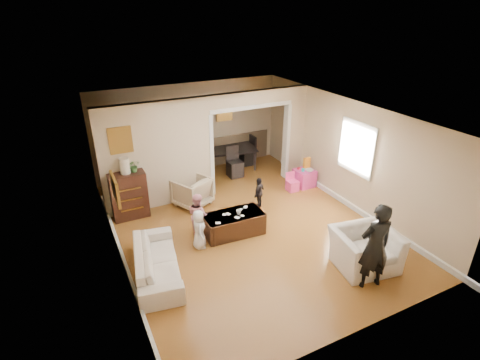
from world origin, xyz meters
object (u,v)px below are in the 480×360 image
armchair_front (365,249)px  child_toddler (259,193)px  dresser (129,195)px  table_lamp (125,166)px  adult_person (375,246)px  coffee_table (234,224)px  play_table (304,178)px  cyan_cup (303,170)px  armchair_back (192,191)px  child_kneel_b (198,215)px  sofa (157,261)px  dining_table (226,158)px  child_kneel_a (199,229)px  coffee_cup (239,212)px

armchair_front → child_toddler: 2.94m
dresser → table_lamp: 0.74m
adult_person → child_toddler: bearing=-72.3°
dresser → coffee_table: 2.57m
play_table → cyan_cup: size_ratio=6.17×
adult_person → coffee_table: bearing=-49.7°
armchair_back → table_lamp: 1.76m
coffee_table → adult_person: (1.46, -2.57, 0.58)m
adult_person → child_kneel_b: (-2.16, 2.87, -0.33)m
sofa → cyan_cup: size_ratio=24.26×
sofa → table_lamp: bearing=10.0°
coffee_table → play_table: (2.76, 1.25, -0.00)m
armchair_back → cyan_cup: armchair_back is taller
table_lamp → adult_person: 5.46m
adult_person → cyan_cup: bearing=-96.9°
armchair_front → child_kneel_b: bearing=145.2°
dresser → armchair_front: bearing=-46.8°
dining_table → child_kneel_a: (-2.18, -3.47, 0.11)m
dresser → table_lamp: table_lamp is taller
coffee_table → child_kneel_a: (-0.85, -0.15, 0.19)m
table_lamp → child_toddler: (2.91, -0.99, -0.89)m
play_table → sofa: bearing=-158.1°
dresser → adult_person: size_ratio=0.68×
dining_table → coffee_cup: bearing=-97.5°
dresser → armchair_back: bearing=-4.7°
coffee_cup → sofa: bearing=-164.3°
coffee_cup → adult_person: size_ratio=0.06×
child_toddler → adult_person: bearing=60.8°
child_toddler → armchair_back: bearing=-67.6°
armchair_front → cyan_cup: size_ratio=14.20×
table_lamp → adult_person: adult_person is taller
coffee_cup → coffee_table: bearing=153.4°
sofa → cyan_cup: 4.87m
cyan_cup → child_kneel_b: bearing=-164.9°
adult_person → child_kneel_a: adult_person is taller
coffee_cup → child_kneel_b: (-0.80, 0.35, -0.04)m
armchair_front → adult_person: bearing=-113.1°
armchair_front → play_table: 3.51m
child_kneel_a → child_toddler: size_ratio=1.06×
dresser → child_kneel_b: size_ratio=1.13×
armchair_front → child_kneel_a: bearing=152.8°
sofa → dining_table: dining_table is taller
coffee_table → coffee_cup: 0.31m
cyan_cup → child_kneel_b: child_kneel_b is taller
table_lamp → sofa: bearing=-90.0°
dining_table → child_kneel_b: child_kneel_b is taller
adult_person → child_kneel_b: size_ratio=1.67×
adult_person → child_toddler: adult_person is taller
cyan_cup → dresser: bearing=173.2°
armchair_front → dresser: (-3.61, 3.85, 0.19)m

